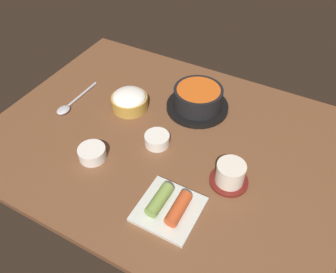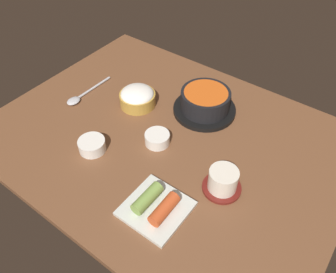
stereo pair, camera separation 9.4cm
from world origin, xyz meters
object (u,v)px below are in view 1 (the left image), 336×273
Objects in this scene: rice_bowl at (129,100)px; tea_cup_with_saucer at (230,174)px; spoon at (69,105)px; kimchi_plate at (169,207)px; side_bowl_near at (92,153)px; stone_pot at (198,99)px; banchan_cup_center at (157,139)px.

rice_bowl is 40.29cm from tea_cup_with_saucer.
rice_bowl reaches higher than spoon.
rice_bowl is at bearing 136.23° from kimchi_plate.
side_bowl_near is 24.08cm from spoon.
stone_pot reaches higher than kimchi_plate.
banchan_cup_center is 22.24cm from kimchi_plate.
tea_cup_with_saucer is at bearing -49.46° from stone_pot.
kimchi_plate is 26.65cm from side_bowl_near.
tea_cup_with_saucer reaches higher than side_bowl_near.
banchan_cup_center is 0.49× the size of kimchi_plate.
rice_bowl is 22.75cm from side_bowl_near.
stone_pot is at bearing 104.92° from kimchi_plate.
banchan_cup_center is 0.37× the size of spoon.
rice_bowl is 19.50cm from spoon.
stone_pot is 29.79cm from tea_cup_with_saucer.
rice_bowl is at bearing 161.37° from tea_cup_with_saucer.
rice_bowl is 39.86cm from kimchi_plate.
spoon is at bearing 178.45° from banchan_cup_center.
kimchi_plate is at bearing -53.10° from banchan_cup_center.
side_bowl_near is 0.40× the size of spoon.
stone_pot reaches higher than side_bowl_near.
stone_pot is 2.58× the size of side_bowl_near.
side_bowl_near is at bearing -135.06° from banchan_cup_center.
stone_pot is at bearing 27.42° from rice_bowl.
side_bowl_near is at bearing 169.24° from kimchi_plate.
stone_pot is 40.67cm from spoon.
tea_cup_with_saucer is at bearing -18.63° from rice_bowl.
kimchi_plate is (9.94, -37.32, -2.10)cm from stone_pot.
tea_cup_with_saucer is 0.52× the size of spoon.
tea_cup_with_saucer reaches higher than spoon.
rice_bowl is 1.15× the size of tea_cup_with_saucer.
kimchi_plate is 1.91× the size of side_bowl_near.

